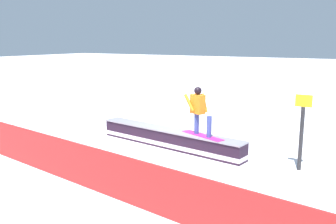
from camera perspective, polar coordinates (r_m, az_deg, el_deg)
ground_plane at (r=11.41m, az=0.13°, el=-5.43°), size 120.00×120.00×0.00m
grind_box at (r=11.34m, az=0.13°, el=-4.20°), size 5.15×1.30×0.56m
snowboarder at (r=10.51m, az=4.85°, el=0.42°), size 1.48×0.80×1.39m
safety_fence at (r=8.45m, az=-12.69°, el=-8.24°), size 12.55×1.88×0.97m
trail_marker at (r=9.75m, az=20.06°, el=-2.70°), size 0.40×0.10×1.93m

